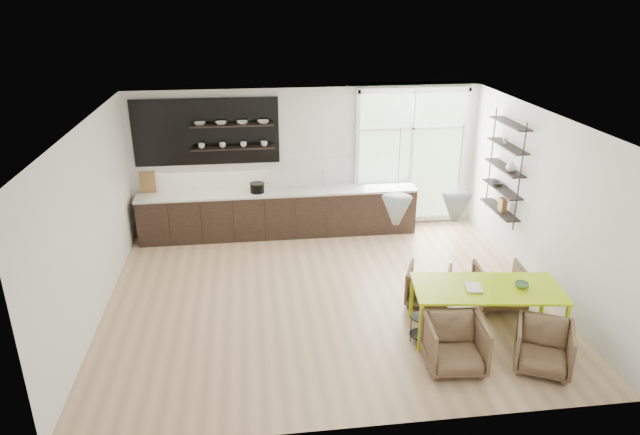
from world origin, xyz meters
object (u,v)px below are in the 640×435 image
Objects in this scene: armchair_back_left at (428,285)px; dining_table at (487,291)px; armchair_front_left at (455,344)px; armchair_back_right at (500,286)px; armchair_front_right at (543,347)px; wire_stool at (421,325)px.

dining_table is at bearing 143.38° from armchair_back_left.
dining_table is 1.17m from armchair_back_left.
armchair_back_left is at bearing 88.97° from armchair_front_left.
armchair_front_left is at bearing -126.88° from dining_table.
armchair_front_right is (-0.12, -1.64, -0.01)m from armchair_back_right.
dining_table is at bearing 143.07° from armchair_front_right.
armchair_back_left is 0.91× the size of armchair_back_right.
wire_stool is (-1.51, -0.83, -0.08)m from armchair_back_right.
armchair_back_right is at bearing -166.43° from armchair_back_left.
wire_stool is (-0.96, -0.08, -0.45)m from dining_table.
armchair_back_right is at bearing 112.62° from armchair_front_right.
armchair_front_left is 1.07× the size of armchair_front_right.
armchair_back_right is 1.03× the size of armchair_front_right.
dining_table is 1.06m from wire_stool.
dining_table reaches higher than wire_stool.
armchair_back_left is 2.08m from armchair_front_right.
armchair_back_right is (1.09, -0.21, 0.03)m from armchair_back_left.
armchair_front_right is 1.62m from wire_stool.
armchair_back_left is 1.68m from armchair_front_left.
wire_stool is (-1.40, 0.81, -0.07)m from armchair_front_right.
armchair_front_left is at bearing -67.61° from wire_stool.
armchair_front_right reaches higher than wire_stool.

